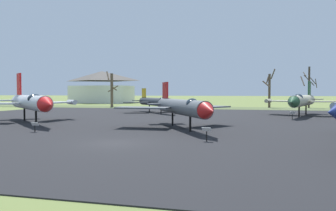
{
  "coord_description": "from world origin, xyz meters",
  "views": [
    {
      "loc": [
        9.02,
        -21.1,
        3.38
      ],
      "look_at": [
        -0.45,
        15.61,
        1.93
      ],
      "focal_mm": 37.23,
      "sensor_mm": 36.0,
      "label": 1
    }
  ],
  "objects_px": {
    "visitor_building": "(102,87)",
    "info_placard_rear_left": "(175,112)",
    "info_placard_front_right": "(292,115)",
    "info_placard_rear_center": "(35,126)",
    "jet_fighter_rear_center": "(30,102)",
    "jet_fighter_front_right": "(302,100)",
    "jet_fighter_rear_left": "(156,102)",
    "jet_fighter_front_left": "(181,107)",
    "info_placard_front_left": "(207,132)"
  },
  "relations": [
    {
      "from": "visitor_building",
      "to": "jet_fighter_front_left",
      "type": "bearing_deg",
      "value": -59.76
    },
    {
      "from": "jet_fighter_front_right",
      "to": "info_placard_rear_center",
      "type": "xyz_separation_m",
      "value": [
        -24.09,
        -26.14,
        -1.68
      ]
    },
    {
      "from": "info_placard_rear_center",
      "to": "info_placard_rear_left",
      "type": "relative_size",
      "value": 0.85
    },
    {
      "from": "jet_fighter_front_left",
      "to": "jet_fighter_front_right",
      "type": "distance_m",
      "value": 24.21
    },
    {
      "from": "jet_fighter_front_left",
      "to": "jet_fighter_rear_center",
      "type": "bearing_deg",
      "value": 173.44
    },
    {
      "from": "jet_fighter_rear_center",
      "to": "visitor_building",
      "type": "xyz_separation_m",
      "value": [
        -23.36,
        67.71,
        2.59
      ]
    },
    {
      "from": "info_placard_front_right",
      "to": "jet_fighter_rear_center",
      "type": "height_order",
      "value": "jet_fighter_rear_center"
    },
    {
      "from": "visitor_building",
      "to": "info_placard_front_right",
      "type": "bearing_deg",
      "value": -47.64
    },
    {
      "from": "jet_fighter_rear_center",
      "to": "info_placard_rear_center",
      "type": "bearing_deg",
      "value": -51.84
    },
    {
      "from": "jet_fighter_front_right",
      "to": "visitor_building",
      "type": "bearing_deg",
      "value": 137.38
    },
    {
      "from": "info_placard_rear_center",
      "to": "jet_fighter_rear_center",
      "type": "bearing_deg",
      "value": 128.16
    },
    {
      "from": "info_placard_front_left",
      "to": "info_placard_rear_center",
      "type": "distance_m",
      "value": 14.86
    },
    {
      "from": "info_placard_rear_left",
      "to": "visitor_building",
      "type": "relative_size",
      "value": 0.06
    },
    {
      "from": "jet_fighter_front_right",
      "to": "jet_fighter_rear_center",
      "type": "relative_size",
      "value": 1.11
    },
    {
      "from": "info_placard_front_right",
      "to": "info_placard_rear_center",
      "type": "distance_m",
      "value": 29.08
    },
    {
      "from": "jet_fighter_rear_center",
      "to": "info_placard_rear_left",
      "type": "distance_m",
      "value": 19.51
    },
    {
      "from": "jet_fighter_rear_left",
      "to": "visitor_building",
      "type": "xyz_separation_m",
      "value": [
        -31.52,
        47.15,
        3.03
      ]
    },
    {
      "from": "jet_fighter_front_right",
      "to": "jet_fighter_front_left",
      "type": "bearing_deg",
      "value": -121.73
    },
    {
      "from": "jet_fighter_front_right",
      "to": "visitor_building",
      "type": "height_order",
      "value": "visitor_building"
    },
    {
      "from": "info_placard_rear_center",
      "to": "info_placard_rear_left",
      "type": "xyz_separation_m",
      "value": [
        6.79,
        22.23,
        0.08
      ]
    },
    {
      "from": "info_placard_rear_left",
      "to": "info_placard_front_left",
      "type": "bearing_deg",
      "value": -71.83
    },
    {
      "from": "info_placard_front_left",
      "to": "info_placard_front_right",
      "type": "relative_size",
      "value": 0.96
    },
    {
      "from": "info_placard_front_right",
      "to": "jet_fighter_rear_left",
      "type": "distance_m",
      "value": 21.94
    },
    {
      "from": "info_placard_front_left",
      "to": "jet_fighter_rear_left",
      "type": "distance_m",
      "value": 32.54
    },
    {
      "from": "jet_fighter_front_left",
      "to": "info_placard_front_left",
      "type": "relative_size",
      "value": 13.19
    },
    {
      "from": "jet_fighter_front_left",
      "to": "visitor_building",
      "type": "distance_m",
      "value": 80.72
    },
    {
      "from": "info_placard_rear_center",
      "to": "info_placard_front_right",
      "type": "bearing_deg",
      "value": 40.48
    },
    {
      "from": "info_placard_rear_center",
      "to": "visitor_building",
      "type": "height_order",
      "value": "visitor_building"
    },
    {
      "from": "jet_fighter_rear_center",
      "to": "visitor_building",
      "type": "height_order",
      "value": "visitor_building"
    },
    {
      "from": "info_placard_front_left",
      "to": "info_placard_front_right",
      "type": "distance_m",
      "value": 22.09
    },
    {
      "from": "jet_fighter_front_left",
      "to": "info_placard_front_left",
      "type": "bearing_deg",
      "value": -65.75
    },
    {
      "from": "jet_fighter_rear_center",
      "to": "info_placard_rear_center",
      "type": "height_order",
      "value": "jet_fighter_rear_center"
    },
    {
      "from": "info_placard_rear_center",
      "to": "jet_fighter_rear_left",
      "type": "height_order",
      "value": "jet_fighter_rear_left"
    },
    {
      "from": "visitor_building",
      "to": "info_placard_rear_left",
      "type": "bearing_deg",
      "value": -55.77
    },
    {
      "from": "jet_fighter_rear_left",
      "to": "info_placard_rear_left",
      "type": "distance_m",
      "value": 7.52
    },
    {
      "from": "info_placard_rear_left",
      "to": "visitor_building",
      "type": "bearing_deg",
      "value": 124.23
    },
    {
      "from": "jet_fighter_rear_center",
      "to": "info_placard_front_right",
      "type": "bearing_deg",
      "value": 22.02
    },
    {
      "from": "jet_fighter_rear_left",
      "to": "info_placard_rear_left",
      "type": "xyz_separation_m",
      "value": [
        4.55,
        -5.86,
        -1.23
      ]
    },
    {
      "from": "info_placard_front_right",
      "to": "info_placard_rear_center",
      "type": "bearing_deg",
      "value": -139.52
    },
    {
      "from": "jet_fighter_front_right",
      "to": "jet_fighter_rear_center",
      "type": "height_order",
      "value": "jet_fighter_rear_center"
    },
    {
      "from": "jet_fighter_front_right",
      "to": "jet_fighter_rear_left",
      "type": "distance_m",
      "value": 21.94
    },
    {
      "from": "info_placard_front_right",
      "to": "visitor_building",
      "type": "distance_m",
      "value": 76.39
    },
    {
      "from": "info_placard_rear_center",
      "to": "visitor_building",
      "type": "xyz_separation_m",
      "value": [
        -29.28,
        75.24,
        4.35
      ]
    },
    {
      "from": "jet_fighter_rear_center",
      "to": "info_placard_rear_left",
      "type": "relative_size",
      "value": 13.71
    },
    {
      "from": "info_placard_front_left",
      "to": "info_placard_rear_center",
      "type": "xyz_separation_m",
      "value": [
        -14.73,
        1.93,
        -0.1
      ]
    },
    {
      "from": "visitor_building",
      "to": "jet_fighter_front_right",
      "type": "bearing_deg",
      "value": -42.62
    },
    {
      "from": "jet_fighter_front_right",
      "to": "jet_fighter_rear_left",
      "type": "xyz_separation_m",
      "value": [
        -21.85,
        1.95,
        -0.36
      ]
    },
    {
      "from": "info_placard_front_left",
      "to": "jet_fighter_rear_left",
      "type": "height_order",
      "value": "jet_fighter_rear_left"
    },
    {
      "from": "jet_fighter_front_left",
      "to": "info_placard_rear_left",
      "type": "xyz_separation_m",
      "value": [
        -4.56,
        16.68,
        -1.42
      ]
    },
    {
      "from": "jet_fighter_rear_center",
      "to": "info_placard_rear_left",
      "type": "bearing_deg",
      "value": 49.14
    }
  ]
}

